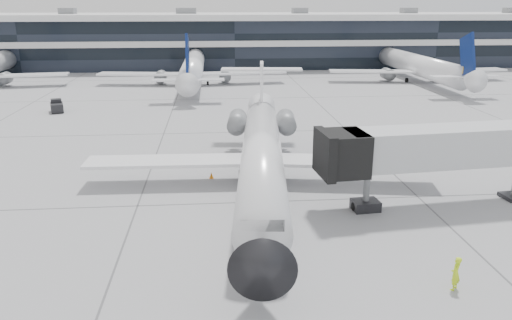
{
  "coord_description": "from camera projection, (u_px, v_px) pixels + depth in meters",
  "views": [
    {
      "loc": [
        -4.56,
        -32.48,
        13.39
      ],
      "look_at": [
        -1.63,
        1.61,
        2.6
      ],
      "focal_mm": 35.0,
      "sensor_mm": 36.0,
      "label": 1
    }
  ],
  "objects": [
    {
      "name": "far_tug",
      "position": [
        57.0,
        106.0,
        63.96
      ],
      "size": [
        2.2,
        2.87,
        1.61
      ],
      "rotation": [
        0.0,
        0.0,
        0.32
      ],
      "color": "black",
      "rests_on": "ground"
    },
    {
      "name": "traffic_cone",
      "position": [
        211.0,
        175.0,
        39.83
      ],
      "size": [
        0.35,
        0.35,
        0.49
      ],
      "rotation": [
        0.0,
        0.0,
        -0.04
      ],
      "color": "orange",
      "rests_on": "ground"
    },
    {
      "name": "terminal",
      "position": [
        233.0,
        42.0,
        111.67
      ],
      "size": [
        170.0,
        22.0,
        10.0
      ],
      "primitive_type": "cube",
      "color": "black",
      "rests_on": "ground"
    },
    {
      "name": "bg_jet_center",
      "position": [
        193.0,
        83.0,
        86.87
      ],
      "size": [
        32.0,
        40.0,
        9.6
      ],
      "primitive_type": null,
      "color": "white",
      "rests_on": "ground"
    },
    {
      "name": "ramp_worker",
      "position": [
        456.0,
        273.0,
        24.16
      ],
      "size": [
        0.75,
        0.75,
        1.75
      ],
      "primitive_type": "imported",
      "rotation": [
        0.0,
        0.0,
        3.91
      ],
      "color": "#D0FF1A",
      "rests_on": "ground"
    },
    {
      "name": "jet_bridge",
      "position": [
        459.0,
        146.0,
        33.67
      ],
      "size": [
        17.74,
        5.06,
        5.69
      ],
      "rotation": [
        0.0,
        0.0,
        0.1
      ],
      "color": "#B6B8BB",
      "rests_on": "ground"
    },
    {
      "name": "ground",
      "position": [
        281.0,
        201.0,
        35.26
      ],
      "size": [
        220.0,
        220.0,
        0.0
      ],
      "primitive_type": "plane",
      "color": "#9B9B9E",
      "rests_on": "ground"
    },
    {
      "name": "bg_jet_right",
      "position": [
        416.0,
        81.0,
        90.13
      ],
      "size": [
        32.0,
        40.0,
        9.6
      ],
      "primitive_type": null,
      "color": "white",
      "rests_on": "ground"
    },
    {
      "name": "regional_jet",
      "position": [
        262.0,
        151.0,
        37.82
      ],
      "size": [
        27.03,
        33.76,
        7.79
      ],
      "rotation": [
        0.0,
        0.0,
        -0.09
      ],
      "color": "white",
      "rests_on": "ground"
    }
  ]
}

